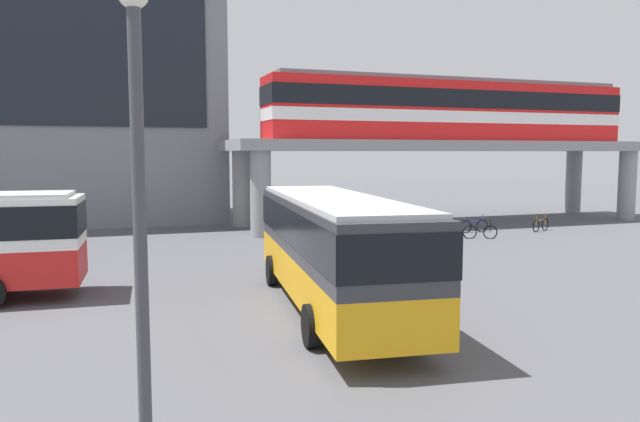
{
  "coord_description": "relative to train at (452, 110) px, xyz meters",
  "views": [
    {
      "loc": [
        -5.16,
        -15.18,
        4.43
      ],
      "look_at": [
        2.3,
        6.4,
        2.2
      ],
      "focal_mm": 33.68,
      "sensor_mm": 36.0,
      "label": 1
    }
  ],
  "objects": [
    {
      "name": "ground_plane",
      "position": [
        -14.96,
        -7.89,
        -7.1
      ],
      "size": [
        120.0,
        120.0,
        0.0
      ],
      "primitive_type": "plane",
      "color": "#515156"
    },
    {
      "name": "bicycle_silver",
      "position": [
        -5.06,
        -3.93,
        -6.74
      ],
      "size": [
        1.77,
        0.38,
        1.04
      ],
      "color": "black",
      "rests_on": "ground_plane"
    },
    {
      "name": "train",
      "position": [
        0.0,
        0.0,
        0.0
      ],
      "size": [
        23.83,
        2.96,
        3.84
      ],
      "color": "red",
      "rests_on": "elevated_platform"
    },
    {
      "name": "bicycle_orange",
      "position": [
        -6.18,
        -6.78,
        -6.74
      ],
      "size": [
        1.78,
        0.35,
        1.04
      ],
      "color": "black",
      "rests_on": "ground_plane"
    },
    {
      "name": "bicycle_black",
      "position": [
        -2.3,
        -6.8,
        -6.74
      ],
      "size": [
        1.69,
        0.71,
        1.04
      ],
      "color": "black",
      "rests_on": "ground_plane"
    },
    {
      "name": "bus_main",
      "position": [
        -14.36,
        -17.49,
        -5.11
      ],
      "size": [
        3.82,
        11.26,
        3.22
      ],
      "color": "orange",
      "rests_on": "ground_plane"
    },
    {
      "name": "bicycle_brown",
      "position": [
        2.69,
        -5.33,
        -6.74
      ],
      "size": [
        1.67,
        0.77,
        1.04
      ],
      "color": "black",
      "rests_on": "ground_plane"
    },
    {
      "name": "elevated_platform",
      "position": [
        -0.48,
        -0.0,
        -2.71
      ],
      "size": [
        27.09,
        6.47,
        5.13
      ],
      "color": "gray",
      "rests_on": "ground_plane"
    },
    {
      "name": "bicycle_blue",
      "position": [
        -1.18,
        -4.56,
        -6.74
      ],
      "size": [
        1.79,
        0.08,
        1.04
      ],
      "color": "black",
      "rests_on": "ground_plane"
    },
    {
      "name": "lamp_post",
      "position": [
        -19.84,
        -25.76,
        -3.33
      ],
      "size": [
        0.36,
        0.36,
        6.41
      ],
      "color": "#3F3F44",
      "rests_on": "ground_plane"
    }
  ]
}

